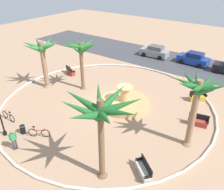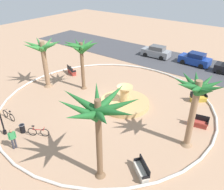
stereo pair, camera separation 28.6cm
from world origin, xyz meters
TOP-DOWN VIEW (x-y plane):
  - ground_plane at (0.00, 0.00)m, footprint 80.00×80.00m
  - plaza_curb at (0.00, 0.00)m, footprint 19.85×19.85m
  - street_asphalt at (0.00, 14.33)m, footprint 48.00×8.00m
  - fountain at (1.47, 0.85)m, footprint 4.65×4.65m
  - palm_tree_near_fountain at (-3.97, 1.04)m, footprint 3.45×3.50m
  - palm_tree_by_curb at (-7.42, -0.96)m, footprint 3.97×3.81m
  - palm_tree_mid_plaza at (5.05, -7.03)m, footprint 4.61×4.56m
  - palm_tree_far_side at (8.26, -0.99)m, footprint 3.25×3.27m
  - bench_east at (7.06, -5.43)m, footprint 1.57×1.38m
  - bench_west at (-7.75, 2.92)m, footprint 1.67×1.04m
  - bench_north at (8.12, 1.74)m, footprint 1.67×0.82m
  - bench_southeast at (6.79, 5.74)m, footprint 1.55×1.41m
  - trash_bin at (-2.62, -7.39)m, footprint 0.46×0.46m
  - bicycle_red_frame at (-5.13, -7.03)m, footprint 1.72×0.44m
  - bicycle_by_lamppost at (-1.23, -6.92)m, footprint 1.50×0.95m
  - person_cyclist_helmet at (-1.48, -8.83)m, footprint 0.29×0.51m
  - parked_car_leftmost at (-2.40, 14.52)m, footprint 4.08×2.06m
  - parked_car_second at (3.11, 14.93)m, footprint 4.08×2.08m

SIDE VIEW (x-z plane):
  - ground_plane at x=0.00m, z-range 0.00..0.00m
  - street_asphalt at x=0.00m, z-range 0.00..0.03m
  - plaza_curb at x=0.00m, z-range 0.00..0.20m
  - fountain at x=1.47m, z-range -0.69..1.28m
  - bench_east at x=7.06m, z-range -0.15..0.85m
  - bench_west at x=-7.75m, z-range -0.15..0.85m
  - bench_north at x=8.12m, z-range -0.15..0.85m
  - bench_southeast at x=6.79m, z-range -0.15..0.85m
  - bicycle_red_frame at x=-5.13m, z-range -0.09..0.86m
  - bicycle_by_lamppost at x=-1.23m, z-range -0.09..0.86m
  - trash_bin at x=-2.62m, z-range 0.02..0.75m
  - parked_car_leftmost at x=-2.40m, z-range -0.05..1.61m
  - parked_car_second at x=3.11m, z-range -0.05..1.61m
  - person_cyclist_helmet at x=-1.48m, z-range 0.10..1.76m
  - palm_tree_by_curb at x=-7.42m, z-range 1.22..6.45m
  - palm_tree_far_side at x=8.26m, z-range 1.48..6.98m
  - palm_tree_near_fountain at x=-3.97m, z-range 1.61..6.90m
  - palm_tree_mid_plaza at x=5.05m, z-range 1.78..7.57m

